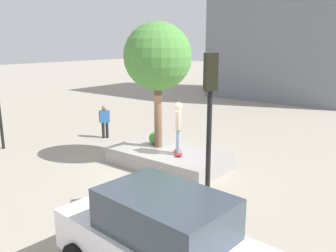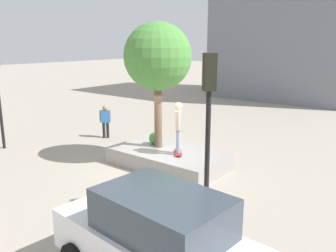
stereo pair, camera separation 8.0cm
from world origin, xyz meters
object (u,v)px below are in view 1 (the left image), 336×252
(police_car, at_px, (159,240))
(passerby_with_bag, at_px, (105,119))
(plaza_tree, at_px, (158,57))
(skateboarder, at_px, (178,124))
(planter_ledge, at_px, (168,158))
(traffic_light_median, at_px, (210,109))
(skateboard, at_px, (178,152))

(police_car, distance_m, passerby_with_bag, 10.57)
(plaza_tree, bearing_deg, passerby_with_bag, -14.83)
(skateboarder, bearing_deg, passerby_with_bag, -14.28)
(police_car, xyz_separation_m, passerby_with_bag, (8.44, -6.36, -0.06))
(planter_ledge, height_order, passerby_with_bag, passerby_with_bag)
(plaza_tree, relative_size, traffic_light_median, 1.09)
(skateboard, relative_size, police_car, 0.18)
(police_car, bearing_deg, skateboard, -56.96)
(planter_ledge, distance_m, police_car, 6.42)
(planter_ledge, distance_m, skateboard, 0.63)
(skateboard, bearing_deg, traffic_light_median, 137.66)
(skateboarder, relative_size, traffic_light_median, 0.42)
(planter_ledge, distance_m, skateboarder, 1.46)
(skateboard, bearing_deg, police_car, 123.04)
(skateboard, relative_size, traffic_light_median, 0.18)
(planter_ledge, xyz_separation_m, skateboard, (-0.52, 0.09, 0.35))
(skateboard, height_order, police_car, police_car)
(skateboarder, bearing_deg, traffic_light_median, 137.66)
(skateboarder, bearing_deg, skateboard, -143.13)
(planter_ledge, xyz_separation_m, plaza_tree, (0.57, -0.14, 3.54))
(planter_ledge, xyz_separation_m, police_car, (-3.80, 5.13, 0.66))
(skateboard, bearing_deg, skateboarder, 36.87)
(plaza_tree, height_order, police_car, plaza_tree)
(skateboard, xyz_separation_m, passerby_with_bag, (5.16, -1.31, 0.24))
(passerby_with_bag, bearing_deg, planter_ledge, 165.24)
(traffic_light_median, bearing_deg, passerby_with_bag, -25.56)
(skateboard, height_order, skateboarder, skateboarder)
(skateboard, distance_m, passerby_with_bag, 5.33)
(police_car, bearing_deg, passerby_with_bag, -36.98)
(police_car, bearing_deg, traffic_light_median, -76.75)
(planter_ledge, height_order, skateboarder, skateboarder)
(planter_ledge, bearing_deg, skateboarder, 170.09)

